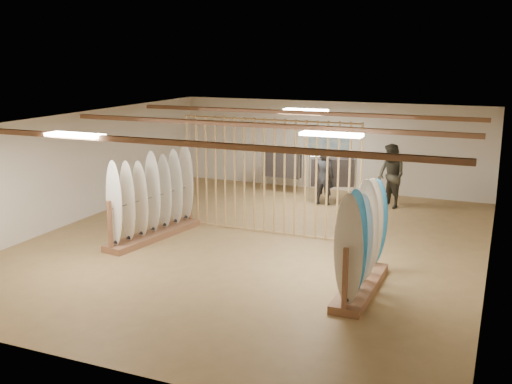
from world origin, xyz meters
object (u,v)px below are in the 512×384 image
at_px(rack_left, 153,210).
at_px(clothing_rack_b, 332,172).
at_px(rack_right, 362,256).
at_px(clothing_rack_a, 282,165).
at_px(shopper_a, 323,173).
at_px(shopper_b, 391,172).

xyz_separation_m(rack_left, clothing_rack_b, (2.95, 4.88, 0.23)).
xyz_separation_m(rack_right, clothing_rack_a, (-4.10, 6.87, 0.21)).
distance_m(rack_left, rack_right, 5.40).
relative_size(rack_left, clothing_rack_a, 2.13).
relative_size(clothing_rack_a, shopper_a, 0.74).
xyz_separation_m(clothing_rack_b, shopper_b, (1.64, 0.20, 0.10)).
height_order(shopper_a, shopper_b, shopper_b).
bearing_deg(rack_left, shopper_a, 68.71).
xyz_separation_m(clothing_rack_a, shopper_b, (3.45, -0.50, 0.13)).
bearing_deg(shopper_b, clothing_rack_a, -145.32).
height_order(clothing_rack_a, clothing_rack_b, clothing_rack_b).
distance_m(rack_left, clothing_rack_b, 5.70).
height_order(rack_left, clothing_rack_a, rack_left).
xyz_separation_m(shopper_a, shopper_b, (1.84, 0.44, 0.10)).
distance_m(clothing_rack_a, shopper_a, 1.86).
bearing_deg(rack_right, shopper_b, 96.01).
distance_m(clothing_rack_b, shopper_b, 1.65).
bearing_deg(shopper_a, shopper_b, -170.30).
height_order(rack_left, rack_right, rack_left).
bearing_deg(shopper_b, clothing_rack_b, -129.98).
height_order(rack_left, clothing_rack_b, rack_left).
bearing_deg(rack_left, clothing_rack_a, 87.80).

